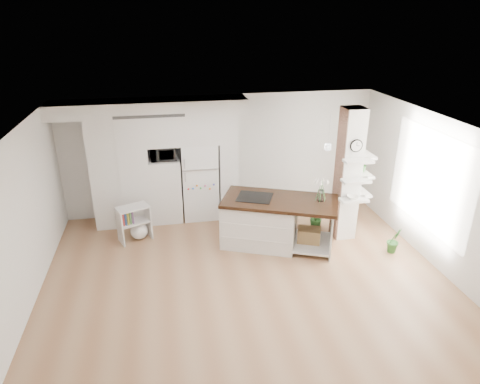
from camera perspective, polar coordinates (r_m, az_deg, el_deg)
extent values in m
cube|color=#A57D59|center=(7.69, 0.86, -11.52)|extent=(7.00, 6.00, 0.01)
cube|color=white|center=(6.55, 1.00, 8.34)|extent=(7.00, 6.00, 0.04)
cube|color=silver|center=(9.77, -2.62, 5.06)|extent=(7.00, 0.04, 2.70)
cube|color=silver|center=(4.58, 8.87, -18.42)|extent=(7.00, 0.04, 2.70)
cube|color=silver|center=(7.24, -27.44, -4.33)|extent=(0.04, 6.00, 2.70)
cube|color=silver|center=(8.39, 25.04, -0.26)|extent=(0.04, 6.00, 2.70)
cube|color=silver|center=(9.47, -15.62, 2.65)|extent=(1.20, 0.65, 2.40)
cube|color=silver|center=(9.60, -9.82, 0.32)|extent=(0.65, 0.65, 1.42)
cube|color=silver|center=(9.16, -10.39, 8.22)|extent=(0.65, 0.65, 0.65)
cube|color=silver|center=(9.20, -5.68, 8.54)|extent=(0.85, 0.65, 0.65)
cube|color=silver|center=(9.52, -1.72, 3.64)|extent=(0.40, 0.65, 2.40)
cube|color=silver|center=(9.04, -12.06, 10.98)|extent=(4.00, 0.70, 0.30)
cube|color=#262626|center=(8.73, -12.01, 9.83)|extent=(1.40, 0.04, 0.06)
cube|color=white|center=(9.57, -5.40, 1.58)|extent=(0.78, 0.66, 1.75)
cube|color=#B2B2B7|center=(9.13, -5.27, 2.94)|extent=(0.78, 0.01, 0.03)
cube|color=silver|center=(8.76, 14.22, 2.20)|extent=(0.40, 0.40, 2.70)
cube|color=tan|center=(8.67, 12.96, 2.12)|extent=(0.02, 0.40, 2.70)
cube|color=tan|center=(8.94, 13.68, 2.67)|extent=(0.40, 0.02, 2.70)
cylinder|color=black|center=(8.37, 15.23, 5.99)|extent=(0.25, 0.03, 0.25)
cylinder|color=white|center=(8.36, 15.28, 5.95)|extent=(0.21, 0.01, 0.21)
plane|color=white|center=(8.55, 23.99, 1.43)|extent=(0.00, 2.40, 2.40)
cylinder|color=white|center=(7.37, 13.83, 4.65)|extent=(0.12, 0.12, 0.10)
cube|color=silver|center=(8.58, 2.65, -4.02)|extent=(1.68, 1.42, 0.92)
cube|color=silver|center=(8.66, 9.49, -6.64)|extent=(1.07, 1.16, 0.04)
cube|color=silver|center=(8.49, 12.13, -4.84)|extent=(0.39, 0.87, 0.92)
cube|color=black|center=(8.32, 5.33, -1.22)|extent=(2.43, 1.81, 0.07)
cube|color=black|center=(8.36, 1.97, -0.70)|extent=(0.82, 0.76, 0.01)
cube|color=#9F804D|center=(8.58, 9.19, -5.68)|extent=(0.53, 0.47, 0.28)
cylinder|color=white|center=(8.32, 10.73, -0.46)|extent=(0.12, 0.12, 0.22)
cube|color=silver|center=(8.90, -15.71, -4.53)|extent=(0.17, 0.35, 0.74)
cube|color=silver|center=(9.06, -12.15, -3.64)|extent=(0.17, 0.35, 0.74)
cube|color=silver|center=(8.82, -14.13, -2.02)|extent=(0.72, 0.57, 0.03)
cube|color=silver|center=(8.96, -13.93, -3.90)|extent=(0.69, 0.56, 0.03)
sphere|color=white|center=(9.08, -13.30, -5.04)|extent=(0.36, 0.36, 0.36)
imported|color=#33772F|center=(8.86, 19.83, -6.07)|extent=(0.34, 0.30, 0.51)
imported|color=#33772F|center=(9.42, 10.11, -3.35)|extent=(0.26, 0.26, 0.46)
imported|color=#2D2D2D|center=(9.26, -10.17, 5.12)|extent=(0.54, 0.37, 0.30)
imported|color=#33772F|center=(8.92, 16.01, 3.59)|extent=(0.27, 0.23, 0.30)
imported|color=white|center=(8.63, 14.80, -0.67)|extent=(0.22, 0.22, 0.05)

